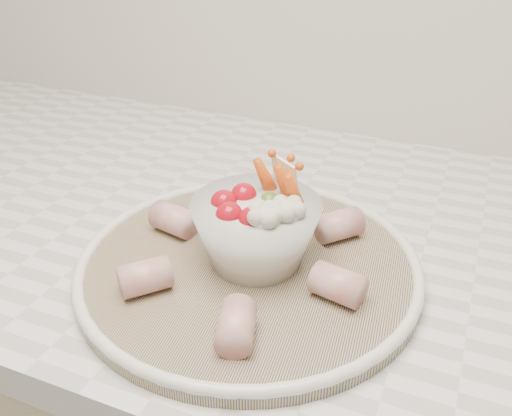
% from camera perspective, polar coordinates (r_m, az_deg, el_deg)
% --- Properties ---
extents(serving_platter, '(0.39, 0.39, 0.02)m').
position_cam_1_polar(serving_platter, '(0.60, -0.72, -5.76)').
color(serving_platter, navy).
rests_on(serving_platter, kitchen_counter).
extents(veggie_bowl, '(0.13, 0.13, 0.11)m').
position_cam_1_polar(veggie_bowl, '(0.57, 0.10, -2.10)').
color(veggie_bowl, silver).
rests_on(veggie_bowl, serving_platter).
extents(cured_meat_rolls, '(0.25, 0.28, 0.03)m').
position_cam_1_polar(cured_meat_rolls, '(0.59, -0.73, -4.14)').
color(cured_meat_rolls, '#AB4E51').
rests_on(cured_meat_rolls, serving_platter).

